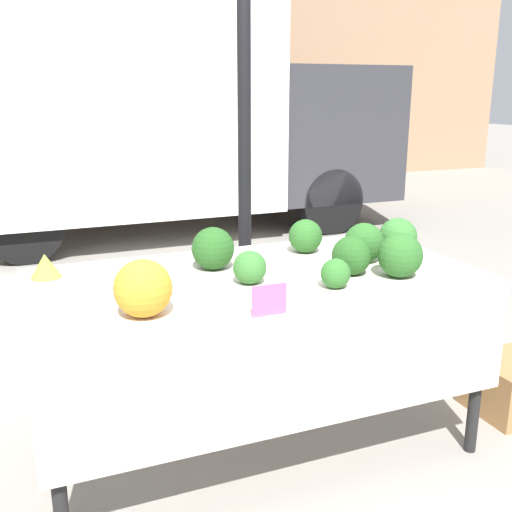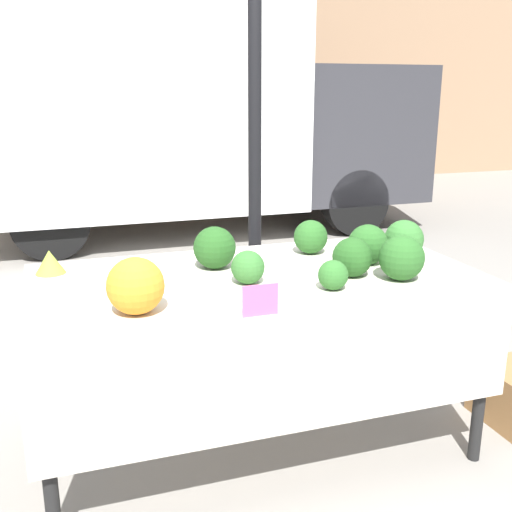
{
  "view_description": "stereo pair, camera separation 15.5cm",
  "coord_description": "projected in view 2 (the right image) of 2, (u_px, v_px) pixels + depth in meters",
  "views": [
    {
      "loc": [
        -0.88,
        -2.18,
        1.52
      ],
      "look_at": [
        0.0,
        0.0,
        0.87
      ],
      "focal_mm": 42.0,
      "sensor_mm": 36.0,
      "label": 1
    },
    {
      "loc": [
        -0.73,
        -2.23,
        1.52
      ],
      "look_at": [
        0.0,
        0.0,
        0.87
      ],
      "focal_mm": 42.0,
      "sensor_mm": 36.0,
      "label": 2
    }
  ],
  "objects": [
    {
      "name": "broccoli_head_4",
      "position": [
        137.0,
        281.0,
        2.17
      ],
      "size": [
        0.13,
        0.13,
        0.13
      ],
      "color": "#285B23",
      "rests_on": "market_table"
    },
    {
      "name": "parked_truck",
      "position": [
        182.0,
        116.0,
        6.56
      ],
      "size": [
        4.76,
        2.25,
        2.34
      ],
      "color": "white",
      "rests_on": "ground_plane"
    },
    {
      "name": "broccoli_head_6",
      "position": [
        352.0,
        257.0,
        2.42
      ],
      "size": [
        0.16,
        0.16,
        0.16
      ],
      "color": "#23511E",
      "rests_on": "market_table"
    },
    {
      "name": "broccoli_head_5",
      "position": [
        311.0,
        237.0,
        2.76
      ],
      "size": [
        0.16,
        0.16,
        0.16
      ],
      "color": "#285B23",
      "rests_on": "market_table"
    },
    {
      "name": "orange_cauliflower",
      "position": [
        136.0,
        286.0,
        2.01
      ],
      "size": [
        0.2,
        0.2,
        0.2
      ],
      "color": "orange",
      "rests_on": "market_table"
    },
    {
      "name": "broccoli_head_1",
      "position": [
        402.0,
        258.0,
        2.37
      ],
      "size": [
        0.18,
        0.18,
        0.18
      ],
      "color": "#285B23",
      "rests_on": "market_table"
    },
    {
      "name": "ground_plane",
      "position": [
        256.0,
        443.0,
        2.67
      ],
      "size": [
        40.0,
        40.0,
        0.0
      ],
      "primitive_type": "plane",
      "color": "gray"
    },
    {
      "name": "market_table",
      "position": [
        261.0,
        301.0,
        2.43
      ],
      "size": [
        1.82,
        0.91,
        0.79
      ],
      "color": "beige",
      "rests_on": "ground_plane"
    },
    {
      "name": "broccoli_head_7",
      "position": [
        210.0,
        246.0,
        2.67
      ],
      "size": [
        0.12,
        0.12,
        0.12
      ],
      "color": "#23511E",
      "rests_on": "market_table"
    },
    {
      "name": "broccoli_head_0",
      "position": [
        404.0,
        239.0,
        2.68
      ],
      "size": [
        0.18,
        0.18,
        0.18
      ],
      "color": "#336B2D",
      "rests_on": "market_table"
    },
    {
      "name": "romanesco_head",
      "position": [
        50.0,
        262.0,
        2.46
      ],
      "size": [
        0.12,
        0.12,
        0.1
      ],
      "color": "#93B238",
      "rests_on": "market_table"
    },
    {
      "name": "price_sign",
      "position": [
        260.0,
        300.0,
        2.0
      ],
      "size": [
        0.12,
        0.01,
        0.11
      ],
      "color": "#F45B9E",
      "rests_on": "market_table"
    },
    {
      "name": "building_facade",
      "position": [
        98.0,
        37.0,
        9.09
      ],
      "size": [
        16.0,
        0.6,
        4.58
      ],
      "color": "#9E7A5B",
      "rests_on": "ground_plane"
    },
    {
      "name": "broccoli_head_3",
      "position": [
        367.0,
        244.0,
        2.59
      ],
      "size": [
        0.17,
        0.17,
        0.17
      ],
      "color": "#285B23",
      "rests_on": "market_table"
    },
    {
      "name": "tent_pole",
      "position": [
        255.0,
        135.0,
        3.12
      ],
      "size": [
        0.07,
        0.07,
        2.59
      ],
      "color": "black",
      "rests_on": "ground_plane"
    },
    {
      "name": "broccoli_head_9",
      "position": [
        333.0,
        275.0,
        2.26
      ],
      "size": [
        0.12,
        0.12,
        0.12
      ],
      "color": "#2D6628",
      "rests_on": "market_table"
    },
    {
      "name": "broccoli_head_2",
      "position": [
        215.0,
        248.0,
        2.53
      ],
      "size": [
        0.18,
        0.18,
        0.18
      ],
      "color": "#23511E",
      "rests_on": "market_table"
    },
    {
      "name": "broccoli_head_8",
      "position": [
        248.0,
        267.0,
        2.33
      ],
      "size": [
        0.13,
        0.13,
        0.13
      ],
      "color": "#336B2D",
      "rests_on": "market_table"
    }
  ]
}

